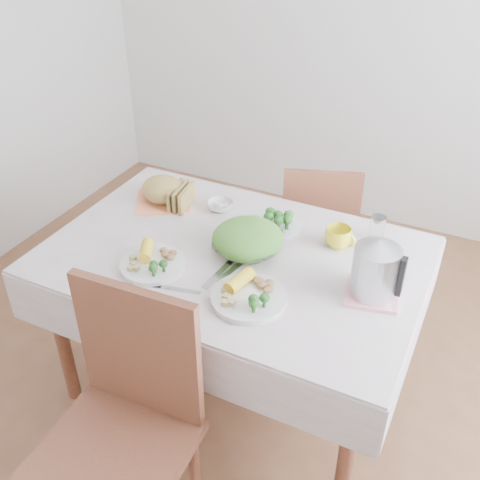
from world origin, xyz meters
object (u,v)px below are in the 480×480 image
at_px(dinner_plate_left, 153,265).
at_px(salad_bowl, 248,245).
at_px(dining_table, 234,325).
at_px(chair_far, 317,225).
at_px(electric_kettle, 375,268).
at_px(yellow_mug, 338,237).
at_px(chair_near, 114,460).
at_px(dinner_plate_right, 249,298).

bearing_deg(dinner_plate_left, salad_bowl, 41.64).
relative_size(dining_table, salad_bowl, 5.15).
height_order(chair_far, electric_kettle, electric_kettle).
distance_m(dining_table, electric_kettle, 0.76).
bearing_deg(yellow_mug, chair_near, -109.42).
relative_size(chair_near, chair_far, 1.17).
bearing_deg(dinner_plate_left, chair_near, -70.18).
distance_m(chair_near, dinner_plate_left, 0.72).
xyz_separation_m(chair_near, salad_bowl, (0.07, 0.87, 0.33)).
relative_size(dining_table, chair_near, 1.37).
relative_size(chair_far, yellow_mug, 7.85).
relative_size(dinner_plate_left, dinner_plate_right, 0.93).
relative_size(chair_near, dinner_plate_left, 3.95).
xyz_separation_m(dining_table, electric_kettle, (0.57, -0.02, 0.51)).
relative_size(dinner_plate_right, electric_kettle, 1.21).
bearing_deg(salad_bowl, dining_table, -146.13).
distance_m(chair_far, dinner_plate_left, 1.12).
bearing_deg(salad_bowl, dinner_plate_right, -63.80).
distance_m(salad_bowl, dinner_plate_right, 0.30).
relative_size(dining_table, electric_kettle, 6.06).
bearing_deg(salad_bowl, chair_near, -94.29).
xyz_separation_m(dinner_plate_left, dinner_plate_right, (0.42, -0.02, 0.00)).
xyz_separation_m(dinner_plate_right, yellow_mug, (0.18, 0.47, 0.03)).
bearing_deg(yellow_mug, dinner_plate_right, -110.57).
distance_m(chair_near, yellow_mug, 1.18).
height_order(dining_table, dinner_plate_right, dinner_plate_right).
height_order(dining_table, yellow_mug, yellow_mug).
bearing_deg(chair_near, salad_bowl, 83.07).
bearing_deg(yellow_mug, dinner_plate_left, -142.70).
height_order(yellow_mug, electric_kettle, electric_kettle).
bearing_deg(electric_kettle, dinner_plate_left, 175.21).
distance_m(chair_near, chair_far, 1.64).
relative_size(dining_table, dinner_plate_right, 5.02).
distance_m(dinner_plate_left, dinner_plate_right, 0.42).
height_order(chair_near, dinner_plate_right, chair_near).
bearing_deg(chair_near, dinner_plate_right, 68.86).
distance_m(chair_far, dinner_plate_right, 1.09).
bearing_deg(yellow_mug, salad_bowl, -147.18).
relative_size(chair_far, dinner_plate_left, 3.37).
bearing_deg(dinner_plate_right, yellow_mug, 69.43).
bearing_deg(chair_far, dinner_plate_right, 74.87).
bearing_deg(salad_bowl, electric_kettle, -5.32).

